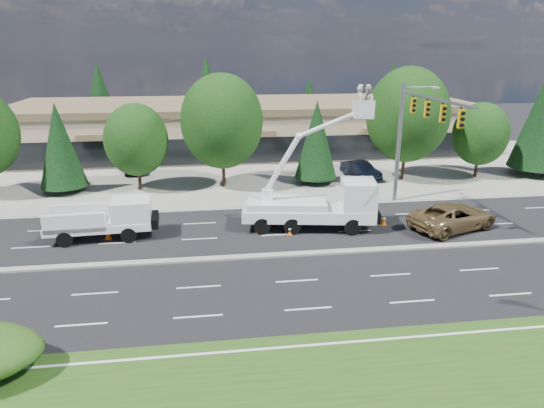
{
  "coord_description": "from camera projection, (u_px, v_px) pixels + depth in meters",
  "views": [
    {
      "loc": [
        -4.27,
        -25.2,
        11.48
      ],
      "look_at": [
        -0.55,
        2.29,
        2.4
      ],
      "focal_mm": 32.0,
      "sensor_mm": 36.0,
      "label": 1
    }
  ],
  "objects": [
    {
      "name": "tree_back_a",
      "position": [
        100.0,
        96.0,
        63.5
      ],
      "size": [
        4.89,
        4.89,
        9.64
      ],
      "color": "#332114",
      "rests_on": "ground"
    },
    {
      "name": "tree_front_f",
      "position": [
        408.0,
        115.0,
        41.83
      ],
      "size": [
        7.13,
        7.13,
        9.89
      ],
      "color": "#332114",
      "rests_on": "ground"
    },
    {
      "name": "traffic_cone_b",
      "position": [
        259.0,
        228.0,
        31.13
      ],
      "size": [
        0.4,
        0.4,
        0.7
      ],
      "color": "#F66507",
      "rests_on": "ground"
    },
    {
      "name": "signal_mast",
      "position": [
        413.0,
        127.0,
        33.87
      ],
      "size": [
        2.76,
        10.16,
        9.0
      ],
      "color": "gray",
      "rests_on": "ground"
    },
    {
      "name": "parked_car_east",
      "position": [
        361.0,
        170.0,
        43.88
      ],
      "size": [
        2.92,
        4.84,
        1.51
      ],
      "primitive_type": "imported",
      "rotation": [
        0.0,
        0.0,
        0.31
      ],
      "color": "black",
      "rests_on": "ground"
    },
    {
      "name": "tree_front_b",
      "position": [
        60.0,
        145.0,
        38.72
      ],
      "size": [
        3.72,
        3.72,
        7.33
      ],
      "color": "#332114",
      "rests_on": "ground"
    },
    {
      "name": "traffic_cone_d",
      "position": [
        383.0,
        220.0,
        32.57
      ],
      "size": [
        0.4,
        0.4,
        0.7
      ],
      "color": "#F66507",
      "rests_on": "ground"
    },
    {
      "name": "parked_car_west",
      "position": [
        133.0,
        164.0,
        45.94
      ],
      "size": [
        2.7,
        4.81,
        1.54
      ],
      "primitive_type": "imported",
      "rotation": [
        0.0,
        0.0,
        0.2
      ],
      "color": "black",
      "rests_on": "ground"
    },
    {
      "name": "tree_front_e",
      "position": [
        316.0,
        139.0,
        41.41
      ],
      "size": [
        3.65,
        3.65,
        7.19
      ],
      "color": "#332114",
      "rests_on": "ground"
    },
    {
      "name": "tree_front_d",
      "position": [
        222.0,
        122.0,
        39.87
      ],
      "size": [
        6.82,
        6.82,
        9.47
      ],
      "color": "#332114",
      "rests_on": "ground"
    },
    {
      "name": "utility_pickup",
      "position": [
        107.0,
        223.0,
        30.16
      ],
      "size": [
        6.44,
        2.79,
        2.42
      ],
      "rotation": [
        0.0,
        0.0,
        0.06
      ],
      "color": "white",
      "rests_on": "ground"
    },
    {
      "name": "tree_front_c",
      "position": [
        136.0,
        140.0,
        39.4
      ],
      "size": [
        5.16,
        5.16,
        7.16
      ],
      "color": "#332114",
      "rests_on": "ground"
    },
    {
      "name": "strip_mall",
      "position": [
        244.0,
        125.0,
        55.2
      ],
      "size": [
        50.4,
        15.4,
        5.5
      ],
      "color": "tan",
      "rests_on": "ground"
    },
    {
      "name": "concrete_apron",
      "position": [
        253.0,
        171.0,
        46.68
      ],
      "size": [
        140.0,
        22.0,
        0.01
      ],
      "primitive_type": "cube",
      "color": "gray",
      "rests_on": "ground"
    },
    {
      "name": "tree_back_d",
      "position": [
        392.0,
        93.0,
        68.6
      ],
      "size": [
        4.87,
        4.87,
        9.61
      ],
      "color": "#332114",
      "rests_on": "ground"
    },
    {
      "name": "ground",
      "position": [
        287.0,
        255.0,
        27.85
      ],
      "size": [
        140.0,
        140.0,
        0.0
      ],
      "primitive_type": "plane",
      "color": "black",
      "rests_on": "ground"
    },
    {
      "name": "tree_back_c",
      "position": [
        309.0,
        102.0,
        67.44
      ],
      "size": [
        3.74,
        3.74,
        7.38
      ],
      "color": "#332114",
      "rests_on": "ground"
    },
    {
      "name": "traffic_cone_a",
      "position": [
        108.0,
        234.0,
        30.11
      ],
      "size": [
        0.4,
        0.4,
        0.7
      ],
      "color": "#F66507",
      "rests_on": "ground"
    },
    {
      "name": "traffic_cone_c",
      "position": [
        289.0,
        230.0,
        30.81
      ],
      "size": [
        0.4,
        0.4,
        0.7
      ],
      "color": "#F66507",
      "rests_on": "ground"
    },
    {
      "name": "tree_front_g",
      "position": [
        481.0,
        134.0,
        43.28
      ],
      "size": [
        4.88,
        4.88,
        6.78
      ],
      "color": "#332114",
      "rests_on": "ground"
    },
    {
      "name": "road_median",
      "position": [
        287.0,
        255.0,
        27.83
      ],
      "size": [
        120.0,
        0.55,
        0.12
      ],
      "primitive_type": "cube",
      "color": "gray",
      "rests_on": "ground"
    },
    {
      "name": "bucket_truck",
      "position": [
        323.0,
        198.0,
        31.41
      ],
      "size": [
        9.35,
        3.9,
        9.28
      ],
      "rotation": [
        0.0,
        0.0,
        -0.16
      ],
      "color": "white",
      "rests_on": "ground"
    },
    {
      "name": "tree_back_b",
      "position": [
        207.0,
        92.0,
        65.19
      ],
      "size": [
        5.19,
        5.19,
        10.24
      ],
      "color": "#332114",
      "rests_on": "ground"
    },
    {
      "name": "minivan",
      "position": [
        453.0,
        216.0,
        31.68
      ],
      "size": [
        6.7,
        4.73,
        1.7
      ],
      "primitive_type": "imported",
      "rotation": [
        0.0,
        0.0,
        1.92
      ],
      "color": "olive",
      "rests_on": "ground"
    }
  ]
}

